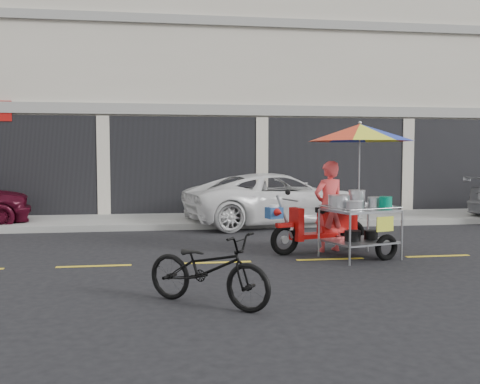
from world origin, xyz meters
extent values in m
plane|color=black|center=(0.00, 0.00, 0.00)|extent=(90.00, 90.00, 0.00)
cube|color=gray|center=(0.00, 5.50, 0.07)|extent=(45.00, 3.00, 0.15)
cube|color=beige|center=(0.00, 10.50, 4.00)|extent=(36.00, 8.00, 8.00)
cube|color=black|center=(0.00, 6.47, 1.45)|extent=(35.28, 0.06, 2.90)
cube|color=gray|center=(0.00, 6.45, 3.10)|extent=(36.00, 0.12, 0.30)
cube|color=gray|center=(0.00, 6.45, 5.60)|extent=(36.00, 0.12, 0.25)
cube|color=gold|center=(0.00, 0.00, 0.00)|extent=(42.00, 0.10, 0.01)
imported|color=white|center=(0.09, 4.70, 0.67)|extent=(5.18, 3.20, 1.34)
imported|color=black|center=(-2.35, -2.53, 0.45)|extent=(1.71, 1.52, 0.90)
torus|color=black|center=(-0.70, 0.49, 0.28)|extent=(0.58, 0.27, 0.57)
torus|color=black|center=(0.74, 0.94, 0.28)|extent=(0.58, 0.27, 0.57)
cylinder|color=#9EA0A5|center=(-0.70, 0.49, 0.28)|extent=(0.15, 0.10, 0.14)
cylinder|color=#9EA0A5|center=(0.74, 0.94, 0.28)|extent=(0.15, 0.10, 0.14)
cube|color=#AE0D0B|center=(-0.70, 0.49, 0.55)|extent=(0.34, 0.21, 0.08)
cylinder|color=#9EA0A5|center=(-0.70, 0.49, 0.70)|extent=(0.36, 0.16, 0.81)
cube|color=#AE0D0B|center=(-0.46, 0.57, 0.55)|extent=(0.22, 0.36, 0.60)
cube|color=#AE0D0B|center=(-0.03, 0.70, 0.32)|extent=(0.85, 0.51, 0.08)
cube|color=#AE0D0B|center=(0.40, 0.84, 0.55)|extent=(0.80, 0.47, 0.40)
cube|color=black|center=(0.31, 0.81, 0.78)|extent=(0.69, 0.42, 0.10)
cylinder|color=#9EA0A5|center=(-0.58, 0.53, 1.00)|extent=(0.20, 0.54, 0.04)
sphere|color=black|center=(-0.59, 0.74, 1.12)|extent=(0.10, 0.10, 0.10)
cylinder|color=white|center=(-0.58, 0.53, 0.48)|extent=(0.15, 0.15, 0.05)
cube|color=navy|center=(-0.91, 0.43, 0.78)|extent=(0.31, 0.29, 0.20)
cylinder|color=white|center=(-0.91, 0.43, 0.90)|extent=(0.20, 0.20, 0.05)
cone|color=#AE0D0B|center=(-0.86, 0.27, 0.80)|extent=(0.24, 0.26, 0.18)
torus|color=black|center=(0.94, -0.21, 0.22)|extent=(0.47, 0.23, 0.46)
cylinder|color=#9EA0A5|center=(0.15, -0.56, 0.43)|extent=(0.05, 0.05, 0.85)
cylinder|color=#9EA0A5|center=(-0.12, 0.31, 0.43)|extent=(0.05, 0.05, 0.85)
cylinder|color=#9EA0A5|center=(1.20, -0.23, 0.43)|extent=(0.05, 0.05, 0.85)
cylinder|color=#9EA0A5|center=(0.94, 0.63, 0.43)|extent=(0.05, 0.05, 0.85)
cube|color=#9EA0A5|center=(0.54, 0.04, 0.30)|extent=(1.32, 1.19, 0.03)
cube|color=#9EA0A5|center=(0.54, 0.04, 0.85)|extent=(1.32, 1.19, 0.04)
cylinder|color=#9EA0A5|center=(0.68, -0.39, 0.91)|extent=(1.06, 0.35, 0.02)
cylinder|color=#9EA0A5|center=(0.41, 0.47, 0.91)|extent=(1.06, 0.35, 0.02)
cylinder|color=#9EA0A5|center=(0.02, -0.12, 0.91)|extent=(0.29, 0.87, 0.02)
cylinder|color=#9EA0A5|center=(1.07, 0.20, 0.91)|extent=(0.29, 0.87, 0.02)
cylinder|color=#9EA0A5|center=(0.41, 0.47, 0.30)|extent=(0.26, 0.73, 0.04)
cylinder|color=#9EA0A5|center=(0.41, 0.47, 0.80)|extent=(0.26, 0.73, 0.04)
cube|color=#C8D12E|center=(0.83, -0.38, 0.65)|extent=(0.34, 0.12, 0.25)
cylinder|color=#B7B7BC|center=(0.20, 0.14, 0.98)|extent=(0.47, 0.47, 0.22)
cylinder|color=#B7B7BC|center=(0.57, 0.28, 1.02)|extent=(0.36, 0.36, 0.29)
cylinder|color=#B7B7BC|center=(0.89, 0.20, 0.96)|extent=(0.34, 0.34, 0.17)
cylinder|color=#B7B7BC|center=(0.36, -0.21, 0.94)|extent=(0.36, 0.36, 0.14)
cylinder|color=#037252|center=(0.95, -0.10, 0.98)|extent=(0.28, 0.28, 0.22)
cylinder|color=black|center=(0.40, -0.01, 0.41)|extent=(0.35, 0.35, 0.18)
cylinder|color=black|center=(0.78, 0.11, 0.40)|extent=(0.30, 0.30, 0.16)
cylinder|color=#9EA0A5|center=(0.56, 0.15, 1.61)|extent=(0.03, 0.03, 1.50)
sphere|color=#9EA0A5|center=(0.56, 0.15, 2.38)|extent=(0.06, 0.06, 0.06)
imported|color=#EC4444|center=(0.21, 0.78, 0.85)|extent=(0.71, 0.57, 1.70)
camera|label=1|loc=(-2.88, -8.87, 1.82)|focal=40.00mm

